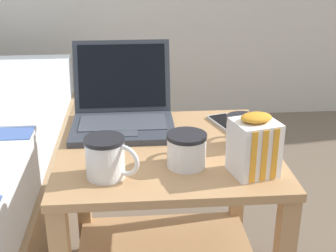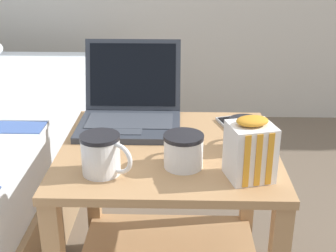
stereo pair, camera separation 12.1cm
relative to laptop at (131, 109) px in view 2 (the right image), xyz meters
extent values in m
cube|color=tan|center=(0.12, -0.18, -0.06)|extent=(0.59, 0.55, 0.02)
cube|color=tan|center=(-0.15, 0.07, -0.32)|extent=(0.04, 0.04, 0.50)
cube|color=tan|center=(0.39, 0.07, -0.32)|extent=(0.04, 0.04, 0.50)
cube|color=#333842|center=(0.00, -0.05, -0.04)|extent=(0.30, 0.23, 0.02)
cube|color=#424751|center=(0.00, -0.03, -0.03)|extent=(0.26, 0.13, 0.00)
cube|color=#424751|center=(0.00, -0.11, -0.03)|extent=(0.09, 0.05, 0.00)
cube|color=#333842|center=(0.00, 0.10, 0.08)|extent=(0.30, 0.07, 0.22)
cube|color=black|center=(0.00, 0.09, 0.08)|extent=(0.27, 0.06, 0.19)
cube|color=yellow|center=(0.00, 0.10, 0.08)|extent=(0.04, 0.01, 0.03)
cube|color=black|center=(-0.06, 0.10, 0.07)|extent=(0.03, 0.01, 0.04)
cylinder|color=white|center=(0.16, -0.29, 0.00)|extent=(0.10, 0.10, 0.09)
cylinder|color=black|center=(0.16, -0.29, 0.03)|extent=(0.10, 0.10, 0.01)
cylinder|color=black|center=(0.16, -0.29, 0.02)|extent=(0.09, 0.09, 0.01)
torus|color=white|center=(0.16, -0.24, 0.00)|extent=(0.02, 0.07, 0.07)
cylinder|color=white|center=(-0.04, -0.33, 0.00)|extent=(0.09, 0.09, 0.10)
cylinder|color=black|center=(-0.04, -0.33, 0.05)|extent=(0.10, 0.10, 0.01)
cylinder|color=black|center=(-0.04, -0.33, 0.04)|extent=(0.09, 0.09, 0.01)
torus|color=white|center=(0.01, -0.35, 0.00)|extent=(0.07, 0.05, 0.08)
cylinder|color=white|center=(0.33, -0.19, 0.00)|extent=(0.09, 0.09, 0.09)
cylinder|color=black|center=(0.33, -0.19, 0.04)|extent=(0.09, 0.09, 0.01)
cylinder|color=black|center=(0.33, -0.19, 0.03)|extent=(0.08, 0.08, 0.01)
torus|color=white|center=(0.33, -0.14, 0.00)|extent=(0.02, 0.07, 0.07)
cube|color=white|center=(0.32, -0.34, 0.02)|extent=(0.12, 0.12, 0.14)
cube|color=orange|center=(0.30, -0.40, 0.02)|extent=(0.01, 0.01, 0.13)
cube|color=orange|center=(0.33, -0.39, 0.02)|extent=(0.01, 0.01, 0.13)
cube|color=orange|center=(0.36, -0.38, 0.02)|extent=(0.01, 0.01, 0.13)
ellipsoid|color=orange|center=(0.32, -0.34, 0.10)|extent=(0.09, 0.07, 0.02)
cube|color=#B7BABC|center=(0.32, -0.03, -0.04)|extent=(0.11, 0.16, 0.01)
cube|color=black|center=(0.32, -0.03, -0.04)|extent=(0.10, 0.14, 0.00)
camera|label=1|loc=(0.03, -1.34, 0.49)|focal=50.00mm
camera|label=2|loc=(0.15, -1.34, 0.49)|focal=50.00mm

